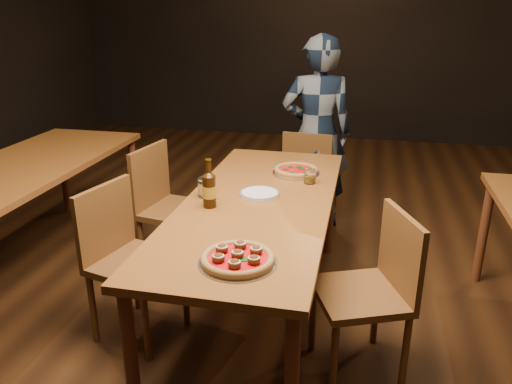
% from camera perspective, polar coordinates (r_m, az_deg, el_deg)
% --- Properties ---
extents(ground, '(9.00, 9.00, 0.00)m').
position_cam_1_polar(ground, '(3.10, 0.21, -14.03)').
color(ground, black).
extents(table_main, '(0.80, 2.00, 0.75)m').
position_cam_1_polar(table_main, '(2.77, 0.22, -2.39)').
color(table_main, brown).
rests_on(table_main, ground).
extents(table_left, '(0.80, 2.00, 0.75)m').
position_cam_1_polar(table_left, '(3.74, -25.07, 1.78)').
color(table_left, brown).
rests_on(table_left, ground).
extents(chair_main_nw, '(0.51, 0.51, 0.90)m').
position_cam_1_polar(chair_main_nw, '(2.81, -13.45, -7.79)').
color(chair_main_nw, '#5B3118').
rests_on(chair_main_nw, ground).
extents(chair_main_sw, '(0.49, 0.49, 0.92)m').
position_cam_1_polar(chair_main_sw, '(3.42, -8.99, -2.00)').
color(chair_main_sw, '#5B3118').
rests_on(chair_main_sw, ground).
extents(chair_main_e, '(0.54, 0.54, 0.89)m').
position_cam_1_polar(chair_main_e, '(2.53, 11.78, -11.27)').
color(chair_main_e, '#5B3118').
rests_on(chair_main_e, ground).
extents(chair_end, '(0.43, 0.43, 0.85)m').
position_cam_1_polar(chair_end, '(3.91, 5.15, 0.52)').
color(chair_end, '#5B3118').
rests_on(chair_end, ground).
extents(pizza_meatball, '(0.33, 0.33, 0.06)m').
position_cam_1_polar(pizza_meatball, '(2.09, -2.11, -7.57)').
color(pizza_meatball, '#B7B7BF').
rests_on(pizza_meatball, table_main).
extents(pizza_margherita, '(0.30, 0.30, 0.04)m').
position_cam_1_polar(pizza_margherita, '(3.20, 4.60, 2.47)').
color(pizza_margherita, '#B7B7BF').
rests_on(pizza_margherita, table_main).
extents(plate_stack, '(0.22, 0.22, 0.02)m').
position_cam_1_polar(plate_stack, '(2.81, 0.41, -0.20)').
color(plate_stack, white).
rests_on(plate_stack, table_main).
extents(beer_bottle, '(0.07, 0.07, 0.26)m').
position_cam_1_polar(beer_bottle, '(2.64, -5.36, 0.19)').
color(beer_bottle, black).
rests_on(beer_bottle, table_main).
extents(water_glass, '(0.09, 0.09, 0.11)m').
position_cam_1_polar(water_glass, '(2.80, -5.76, 0.53)').
color(water_glass, white).
rests_on(water_glass, table_main).
extents(amber_glass, '(0.07, 0.07, 0.09)m').
position_cam_1_polar(amber_glass, '(3.02, 6.17, 1.81)').
color(amber_glass, '#8E5F10').
rests_on(amber_glass, table_main).
extents(diner, '(0.63, 0.47, 1.57)m').
position_cam_1_polar(diner, '(4.09, 6.94, 6.60)').
color(diner, black).
rests_on(diner, ground).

